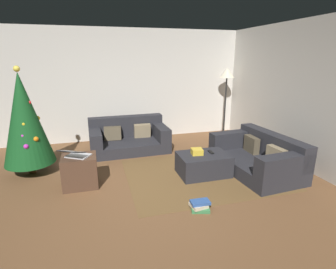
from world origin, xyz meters
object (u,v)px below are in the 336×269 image
object	(u,v)px
gift_box	(197,152)
couch_left	(128,138)
christmas_tree	(24,119)
corner_lamp	(227,78)
ottoman	(203,164)
side_table	(80,171)
tv_remote	(211,152)
book_stack	(200,206)
laptop	(76,154)
couch_right	(259,157)

from	to	relation	value
gift_box	couch_left	bearing A→B (deg)	120.49
christmas_tree	corner_lamp	distance (m)	4.55
couch_left	gift_box	world-z (taller)	couch_left
gift_box	corner_lamp	bearing A→B (deg)	52.73
ottoman	side_table	bearing A→B (deg)	176.47
tv_remote	book_stack	xyz separation A→B (m)	(-0.63, -1.06, -0.32)
ottoman	side_table	distance (m)	2.03
laptop	couch_right	bearing A→B (deg)	-3.62
laptop	book_stack	distance (m)	1.98
couch_left	book_stack	xyz separation A→B (m)	(0.59, -2.68, -0.20)
laptop	book_stack	world-z (taller)	laptop
ottoman	book_stack	bearing A→B (deg)	-115.26
couch_left	tv_remote	xyz separation A→B (m)	(1.22, -1.62, 0.12)
couch_right	book_stack	xyz separation A→B (m)	(-1.49, -0.90, -0.20)
couch_right	corner_lamp	distance (m)	2.59
ottoman	book_stack	distance (m)	1.14
couch_left	ottoman	world-z (taller)	couch_left
couch_left	couch_right	bearing A→B (deg)	137.95
couch_right	laptop	world-z (taller)	laptop
laptop	corner_lamp	world-z (taller)	corner_lamp
couch_left	tv_remote	size ratio (longest dim) A/B	10.37
gift_box	christmas_tree	world-z (taller)	christmas_tree
couch_left	tv_remote	bearing A→B (deg)	125.43
christmas_tree	book_stack	xyz separation A→B (m)	(2.38, -1.89, -0.91)
side_table	laptop	xyz separation A→B (m)	(-0.03, -0.05, 0.30)
couch_left	book_stack	size ratio (longest dim) A/B	5.79
christmas_tree	corner_lamp	size ratio (longest dim) A/B	1.07
couch_left	couch_right	world-z (taller)	couch_left
side_table	corner_lamp	size ratio (longest dim) A/B	0.31
ottoman	gift_box	distance (m)	0.26
christmas_tree	side_table	distance (m)	1.33
ottoman	christmas_tree	world-z (taller)	christmas_tree
side_table	couch_left	bearing A→B (deg)	58.09
ottoman	tv_remote	size ratio (longest dim) A/B	5.31
couch_left	ottoman	xyz separation A→B (m)	(1.07, -1.66, -0.08)
couch_left	book_stack	world-z (taller)	couch_left
laptop	tv_remote	bearing A→B (deg)	-0.95
couch_left	laptop	bearing A→B (deg)	56.56
gift_box	laptop	world-z (taller)	laptop
tv_remote	side_table	xyz separation A→B (m)	(-2.17, 0.09, -0.13)
couch_right	side_table	distance (m)	3.05
christmas_tree	corner_lamp	world-z (taller)	christmas_tree
couch_left	laptop	xyz separation A→B (m)	(-0.99, -1.58, 0.29)
book_stack	couch_left	bearing A→B (deg)	102.34
book_stack	laptop	bearing A→B (deg)	145.07
book_stack	corner_lamp	world-z (taller)	corner_lamp
gift_box	tv_remote	bearing A→B (deg)	1.03
gift_box	christmas_tree	xyz separation A→B (m)	(-2.75, 0.83, 0.55)
ottoman	couch_left	bearing A→B (deg)	122.80
ottoman	gift_box	world-z (taller)	gift_box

